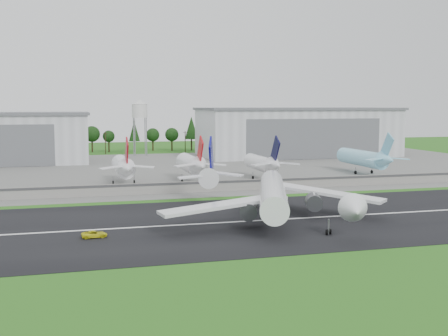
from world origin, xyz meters
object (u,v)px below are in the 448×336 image
object	(u,v)px
parked_jet_red_b	(193,164)
parked_jet_skyblue	(366,158)
main_airliner	(274,200)
ground_vehicle	(94,234)
parked_jet_red_a	(124,167)
parked_jet_navy	(264,163)

from	to	relation	value
parked_jet_red_b	parked_jet_skyblue	xyz separation A→B (m)	(68.56, 5.01, -0.02)
main_airliner	parked_jet_skyblue	xyz separation A→B (m)	(63.74, 72.00, 1.42)
ground_vehicle	parked_jet_skyblue	size ratio (longest dim) A/B	0.14
parked_jet_red_a	parked_jet_red_b	bearing A→B (deg)	0.02
parked_jet_red_b	ground_vehicle	bearing A→B (deg)	-115.81
parked_jet_red_a	parked_jet_red_b	world-z (taller)	parked_jet_red_b
parked_jet_navy	ground_vehicle	bearing A→B (deg)	-129.71
parked_jet_navy	parked_jet_skyblue	bearing A→B (deg)	6.71
parked_jet_red_a	parked_jet_red_b	size ratio (longest dim) A/B	1.00
parked_jet_red_b	parked_jet_navy	world-z (taller)	parked_jet_red_b
parked_jet_red_b	parked_jet_skyblue	world-z (taller)	parked_jet_skyblue
parked_jet_red_b	parked_jet_red_a	bearing A→B (deg)	-179.98
main_airliner	ground_vehicle	xyz separation A→B (m)	(-40.54, -6.87, -4.09)
parked_jet_skyblue	ground_vehicle	bearing A→B (deg)	-142.90
main_airliner	parked_jet_red_a	xyz separation A→B (m)	(-28.12, 66.99, 1.37)
ground_vehicle	parked_jet_red_a	distance (m)	75.09
parked_jet_navy	parked_jet_skyblue	xyz separation A→B (m)	(42.99, 5.06, 0.33)
main_airliner	parked_jet_red_b	bearing A→B (deg)	-66.73
main_airliner	parked_jet_navy	bearing A→B (deg)	-88.07
ground_vehicle	parked_jet_navy	distance (m)	96.08
parked_jet_navy	parked_jet_red_b	bearing A→B (deg)	179.88
ground_vehicle	parked_jet_skyblue	xyz separation A→B (m)	(104.28, 78.87, 5.50)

